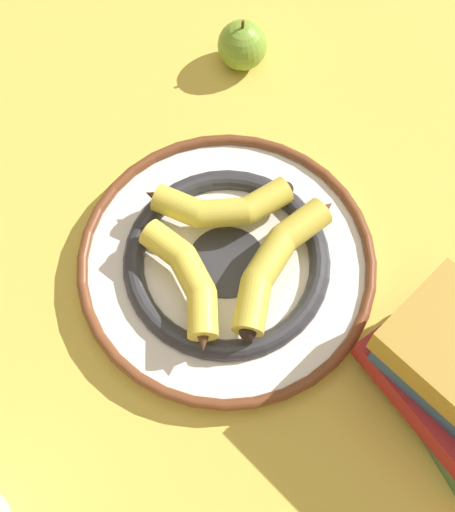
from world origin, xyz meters
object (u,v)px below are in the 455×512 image
decorative_bowl (228,264)px  apple (242,45)px  banana_c (188,280)px  banana_a (220,207)px  banana_b (277,260)px

decorative_bowl → apple: size_ratio=4.46×
decorative_bowl → banana_c: 0.07m
decorative_bowl → banana_c: size_ratio=2.13×
banana_a → banana_c: (-0.09, -0.04, 0.00)m
banana_b → decorative_bowl: bearing=-71.1°
decorative_bowl → banana_b: (0.03, -0.05, 0.04)m
decorative_bowl → banana_b: 0.07m
banana_b → apple: size_ratio=2.45×
banana_a → banana_b: size_ratio=0.74×
apple → banana_c: bearing=-144.2°
banana_a → apple: apple is taller
decorative_bowl → apple: bearing=42.5°
banana_b → banana_c: size_ratio=1.17×
banana_a → apple: (0.20, 0.17, -0.02)m
banana_c → decorative_bowl: bearing=-78.2°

